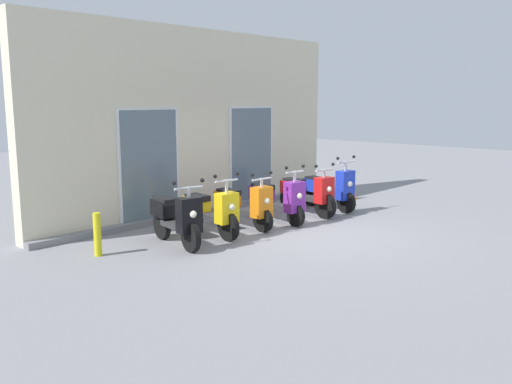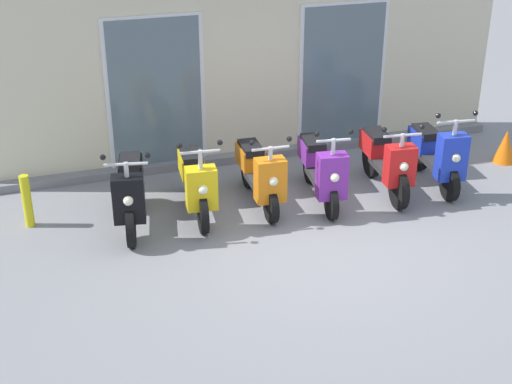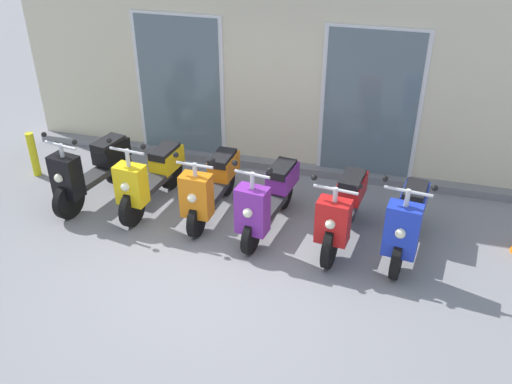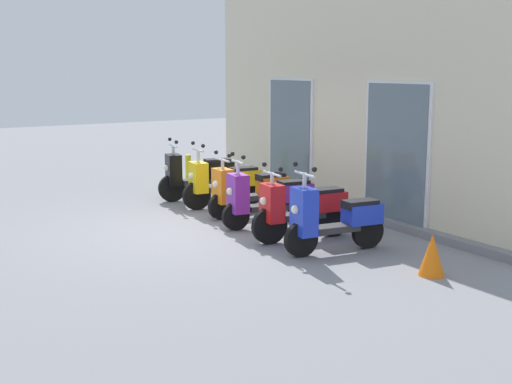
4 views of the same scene
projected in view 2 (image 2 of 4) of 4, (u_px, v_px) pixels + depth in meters
ground_plane at (321, 238)px, 9.05m from camera, size 40.00×40.00×0.00m
storefront_facade at (249, 34)px, 10.70m from camera, size 8.08×0.50×3.93m
scooter_black at (131, 191)px, 9.13m from camera, size 0.65×1.55×1.19m
scooter_yellow at (196, 181)px, 9.46m from camera, size 0.56×1.58×1.21m
scooter_orange at (259, 173)px, 9.72m from camera, size 0.55×1.55×1.14m
scooter_purple at (321, 168)px, 9.81m from camera, size 0.58×1.59×1.21m
scooter_red at (386, 160)px, 10.07m from camera, size 0.58×1.61×1.16m
scooter_blue at (437, 154)px, 10.26m from camera, size 0.59×1.54×1.26m
curb_bollard at (27, 201)px, 9.20m from camera, size 0.12×0.12×0.70m
traffic_cone at (505, 146)px, 11.10m from camera, size 0.32×0.32×0.52m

